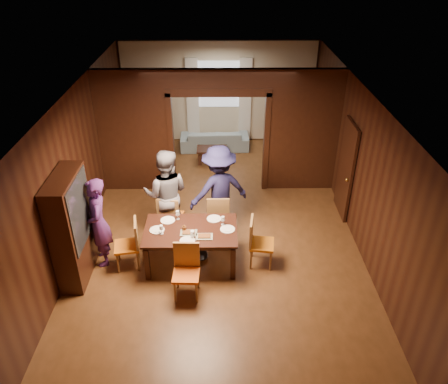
{
  "coord_description": "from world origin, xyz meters",
  "views": [
    {
      "loc": [
        0.03,
        -7.66,
        5.38
      ],
      "look_at": [
        0.1,
        -0.4,
        1.05
      ],
      "focal_mm": 35.0,
      "sensor_mm": 36.0,
      "label": 1
    }
  ],
  "objects_px": {
    "coffee_table": "(212,155)",
    "person_navy": "(219,190)",
    "dining_table": "(191,246)",
    "person_purple": "(98,223)",
    "sofa": "(215,139)",
    "chair_far_r": "(218,214)",
    "chair_far_l": "(171,215)",
    "chair_right": "(262,243)",
    "chair_near": "(186,273)",
    "chair_left": "(126,245)",
    "hutch": "(72,228)",
    "person_grey": "(166,194)"
  },
  "relations": [
    {
      "from": "person_navy",
      "to": "person_grey",
      "type": "bearing_deg",
      "value": -12.89
    },
    {
      "from": "dining_table",
      "to": "chair_left",
      "type": "height_order",
      "value": "chair_left"
    },
    {
      "from": "chair_near",
      "to": "hutch",
      "type": "xyz_separation_m",
      "value": [
        -1.98,
        0.59,
        0.52
      ]
    },
    {
      "from": "coffee_table",
      "to": "chair_far_r",
      "type": "bearing_deg",
      "value": -86.92
    },
    {
      "from": "sofa",
      "to": "chair_far_l",
      "type": "xyz_separation_m",
      "value": [
        -0.83,
        -4.21,
        0.2
      ]
    },
    {
      "from": "person_purple",
      "to": "chair_far_r",
      "type": "xyz_separation_m",
      "value": [
        2.16,
        0.84,
        -0.39
      ]
    },
    {
      "from": "dining_table",
      "to": "chair_near",
      "type": "distance_m",
      "value": 0.87
    },
    {
      "from": "person_grey",
      "to": "chair_near",
      "type": "xyz_separation_m",
      "value": [
        0.49,
        -1.8,
        -0.46
      ]
    },
    {
      "from": "sofa",
      "to": "coffee_table",
      "type": "bearing_deg",
      "value": 83.73
    },
    {
      "from": "coffee_table",
      "to": "person_grey",
      "type": "bearing_deg",
      "value": -104.42
    },
    {
      "from": "person_navy",
      "to": "dining_table",
      "type": "distance_m",
      "value": 1.34
    },
    {
      "from": "dining_table",
      "to": "coffee_table",
      "type": "relative_size",
      "value": 2.1
    },
    {
      "from": "chair_far_l",
      "to": "chair_right",
      "type": "bearing_deg",
      "value": 161.95
    },
    {
      "from": "hutch",
      "to": "coffee_table",
      "type": "bearing_deg",
      "value": 62.43
    },
    {
      "from": "chair_far_l",
      "to": "person_grey",
      "type": "bearing_deg",
      "value": -30.32
    },
    {
      "from": "chair_far_l",
      "to": "coffee_table",
      "type": "bearing_deg",
      "value": -93.39
    },
    {
      "from": "person_navy",
      "to": "dining_table",
      "type": "relative_size",
      "value": 1.12
    },
    {
      "from": "chair_far_l",
      "to": "sofa",
      "type": "bearing_deg",
      "value": -91.6
    },
    {
      "from": "coffee_table",
      "to": "sofa",
      "type": "bearing_deg",
      "value": 85.79
    },
    {
      "from": "sofa",
      "to": "chair_right",
      "type": "xyz_separation_m",
      "value": [
        0.92,
        -5.12,
        0.2
      ]
    },
    {
      "from": "person_purple",
      "to": "coffee_table",
      "type": "relative_size",
      "value": 2.18
    },
    {
      "from": "chair_right",
      "to": "chair_near",
      "type": "height_order",
      "value": "same"
    },
    {
      "from": "person_purple",
      "to": "sofa",
      "type": "relative_size",
      "value": 0.9
    },
    {
      "from": "chair_right",
      "to": "dining_table",
      "type": "bearing_deg",
      "value": 96.15
    },
    {
      "from": "person_grey",
      "to": "chair_far_r",
      "type": "xyz_separation_m",
      "value": [
        1.02,
        -0.03,
        -0.46
      ]
    },
    {
      "from": "chair_right",
      "to": "hutch",
      "type": "relative_size",
      "value": 0.48
    },
    {
      "from": "chair_left",
      "to": "chair_far_r",
      "type": "bearing_deg",
      "value": 110.57
    },
    {
      "from": "chair_left",
      "to": "chair_right",
      "type": "xyz_separation_m",
      "value": [
        2.47,
        0.04,
        0.0
      ]
    },
    {
      "from": "coffee_table",
      "to": "chair_right",
      "type": "relative_size",
      "value": 0.82
    },
    {
      "from": "coffee_table",
      "to": "hutch",
      "type": "relative_size",
      "value": 0.4
    },
    {
      "from": "person_grey",
      "to": "chair_far_l",
      "type": "bearing_deg",
      "value": 142.17
    },
    {
      "from": "sofa",
      "to": "chair_far_l",
      "type": "relative_size",
      "value": 2.0
    },
    {
      "from": "dining_table",
      "to": "chair_near",
      "type": "height_order",
      "value": "chair_near"
    },
    {
      "from": "person_purple",
      "to": "coffee_table",
      "type": "height_order",
      "value": "person_purple"
    },
    {
      "from": "chair_left",
      "to": "chair_right",
      "type": "height_order",
      "value": "same"
    },
    {
      "from": "coffee_table",
      "to": "person_navy",
      "type": "bearing_deg",
      "value": -86.3
    },
    {
      "from": "person_navy",
      "to": "chair_right",
      "type": "height_order",
      "value": "person_navy"
    },
    {
      "from": "person_purple",
      "to": "chair_far_r",
      "type": "height_order",
      "value": "person_purple"
    },
    {
      "from": "dining_table",
      "to": "hutch",
      "type": "height_order",
      "value": "hutch"
    },
    {
      "from": "person_navy",
      "to": "chair_far_l",
      "type": "distance_m",
      "value": 1.09
    },
    {
      "from": "chair_far_l",
      "to": "chair_far_r",
      "type": "height_order",
      "value": "same"
    },
    {
      "from": "person_purple",
      "to": "coffee_table",
      "type": "bearing_deg",
      "value": 138.54
    },
    {
      "from": "coffee_table",
      "to": "dining_table",
      "type": "bearing_deg",
      "value": -94.31
    },
    {
      "from": "chair_near",
      "to": "person_navy",
      "type": "bearing_deg",
      "value": 76.16
    },
    {
      "from": "dining_table",
      "to": "hutch",
      "type": "distance_m",
      "value": 2.13
    },
    {
      "from": "sofa",
      "to": "coffee_table",
      "type": "xyz_separation_m",
      "value": [
        -0.06,
        -0.87,
        -0.08
      ]
    },
    {
      "from": "person_navy",
      "to": "chair_right",
      "type": "distance_m",
      "value": 1.45
    },
    {
      "from": "person_grey",
      "to": "dining_table",
      "type": "bearing_deg",
      "value": 121.22
    },
    {
      "from": "person_grey",
      "to": "coffee_table",
      "type": "relative_size",
      "value": 2.36
    },
    {
      "from": "chair_near",
      "to": "person_grey",
      "type": "bearing_deg",
      "value": 107.16
    }
  ]
}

